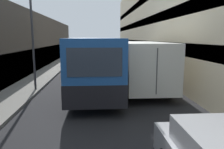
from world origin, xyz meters
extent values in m
plane|color=#232326|center=(0.00, 15.00, 0.00)|extent=(150.00, 150.00, 0.00)
cube|color=gray|center=(-4.67, 15.00, 0.07)|extent=(2.05, 60.00, 0.14)
cube|color=beige|center=(5.44, 15.00, 4.83)|extent=(2.40, 60.00, 9.65)
cube|color=#333D47|center=(4.78, 15.00, 2.41)|extent=(1.08, 60.00, 0.70)
cube|color=#333D47|center=(4.78, 15.00, 4.54)|extent=(1.08, 60.00, 0.70)
cube|color=#1E519E|center=(-0.47, 15.13, 1.72)|extent=(2.41, 10.58, 2.59)
cube|color=black|center=(-0.47, 15.13, 0.88)|extent=(2.43, 10.61, 0.90)
cube|color=#2D3847|center=(-0.47, 15.13, 2.11)|extent=(2.44, 9.74, 0.83)
cube|color=#2D3847|center=(-0.47, 9.83, 2.17)|extent=(1.97, 0.04, 1.04)
cylinder|color=black|center=(-1.53, 18.41, 0.50)|extent=(0.24, 1.00, 1.00)
cylinder|color=black|center=(0.59, 18.41, 0.50)|extent=(0.24, 1.00, 1.00)
cylinder|color=black|center=(-1.53, 11.85, 0.50)|extent=(0.24, 1.00, 1.00)
cylinder|color=black|center=(0.59, 11.85, 0.50)|extent=(0.24, 1.00, 1.00)
cube|color=silver|center=(2.19, 18.82, 1.37)|extent=(2.32, 2.47, 1.93)
cube|color=silver|center=(2.19, 14.41, 1.60)|extent=(2.42, 6.35, 2.38)
cube|color=#4C4C4C|center=(2.19, 11.23, 1.60)|extent=(0.05, 0.02, 2.02)
cylinder|color=black|center=(1.10, 18.82, 0.48)|extent=(0.22, 0.96, 0.96)
cylinder|color=black|center=(3.28, 18.82, 0.48)|extent=(0.22, 0.96, 0.96)
cylinder|color=black|center=(1.10, 12.66, 0.48)|extent=(0.22, 0.96, 0.96)
cylinder|color=black|center=(3.28, 12.66, 0.48)|extent=(0.22, 0.96, 0.96)
cube|color=silver|center=(-2.07, 25.11, 1.09)|extent=(1.91, 4.38, 1.67)
cube|color=#2D3847|center=(-2.07, 26.98, 1.38)|extent=(1.53, 0.04, 0.58)
cylinder|color=black|center=(-2.94, 26.38, 0.32)|extent=(0.16, 0.64, 0.64)
cylinder|color=black|center=(-1.21, 26.38, 0.32)|extent=(0.16, 0.64, 0.64)
cylinder|color=black|center=(-2.94, 23.84, 0.32)|extent=(0.16, 0.64, 0.64)
cylinder|color=black|center=(-1.21, 23.84, 0.32)|extent=(0.16, 0.64, 0.64)
cylinder|color=#38383D|center=(-3.89, 14.50, 4.05)|extent=(0.12, 0.12, 7.81)
camera|label=1|loc=(-0.40, 2.10, 3.04)|focal=35.00mm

